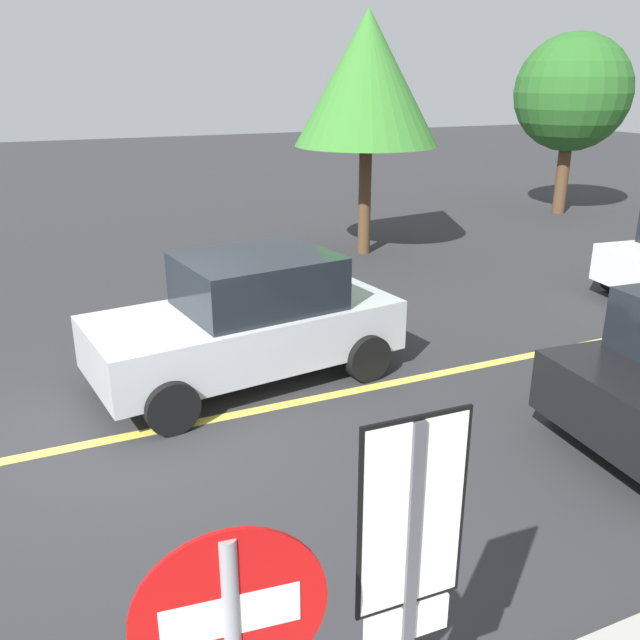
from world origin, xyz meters
name	(u,v)px	position (x,y,z in m)	size (l,w,h in m)	color
ground_plane	(151,432)	(0.00, 0.00, 0.00)	(80.00, 80.00, 0.00)	#2D2D30
lane_marking_centre	(380,386)	(3.00, 0.00, 0.01)	(28.00, 0.16, 0.01)	#E0D14C
speed_limit_sign	(410,563)	(0.40, -4.91, 1.76)	(0.54, 0.06, 2.52)	#4C4C51
car_silver_far_lane	(249,319)	(1.53, 0.96, 0.84)	(4.20, 2.40, 1.69)	#B7BABF
tree_left_verge	(572,93)	(13.66, 8.34, 3.40)	(3.24, 3.24, 5.04)	#513823
tree_centre_verge	(367,79)	(6.12, 6.43, 3.79)	(3.14, 3.14, 5.20)	#513823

